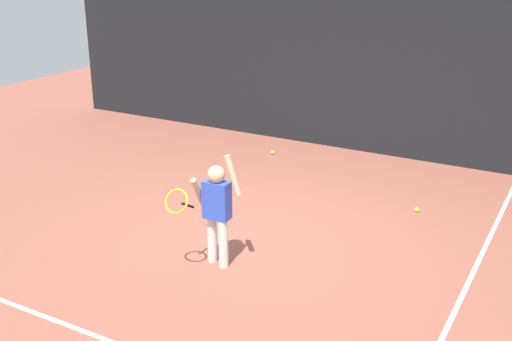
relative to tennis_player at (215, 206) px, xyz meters
name	(u,v)px	position (x,y,z in m)	size (l,w,h in m)	color
ground_plane	(244,240)	(-0.03, 0.70, -0.73)	(20.00, 20.00, 0.00)	brown
court_line_sideline	(481,256)	(2.64, 1.70, -0.72)	(0.05, 9.00, 0.00)	white
back_fence_windscreen	(366,67)	(-0.03, 4.86, 0.78)	(12.62, 0.08, 3.02)	black
fence_post_0	(96,37)	(-6.20, 4.92, 0.86)	(0.09, 0.09, 3.17)	slate
fence_post_1	(262,52)	(-2.09, 4.92, 0.86)	(0.09, 0.09, 3.17)	slate
fence_post_2	(492,73)	(2.02, 4.92, 0.86)	(0.09, 0.09, 3.17)	slate
tennis_player	(215,206)	(0.00, 0.00, 0.00)	(0.69, 0.60, 1.35)	silver
tennis_ball_2	(272,152)	(-1.31, 3.89, -0.69)	(0.07, 0.07, 0.07)	#CCE033
tennis_ball_3	(417,210)	(1.61, 2.62, -0.69)	(0.07, 0.07, 0.07)	#CCE033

